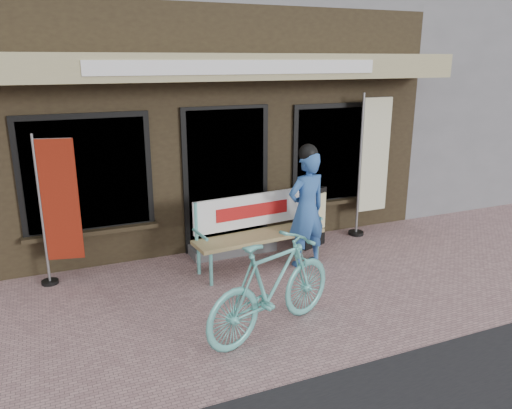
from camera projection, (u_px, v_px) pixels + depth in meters
name	position (u px, v px, depth m)	size (l,w,h in m)	color
ground	(283.00, 301.00, 6.12)	(70.00, 70.00, 0.00)	#A77F7F
storefront	(172.00, 52.00, 9.66)	(7.00, 6.77, 6.00)	black
neighbor_right_near	(478.00, 61.00, 13.40)	(10.00, 7.00, 5.60)	slate
bench	(256.00, 225.00, 7.01)	(1.93, 0.66, 1.02)	#61BEB6
person	(307.00, 207.00, 6.97)	(0.66, 0.48, 1.75)	#305EA8
bicycle	(272.00, 286.00, 5.28)	(0.50, 1.78, 1.07)	#61BEB6
nobori_red	(58.00, 209.00, 6.34)	(0.59, 0.26, 1.98)	gray
nobori_cream	(372.00, 163.00, 8.18)	(0.68, 0.26, 2.35)	gray
menu_stand	(314.00, 218.00, 7.75)	(0.47, 0.25, 0.94)	black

